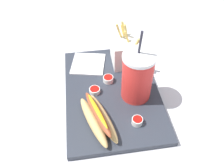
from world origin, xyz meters
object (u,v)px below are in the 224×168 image
ketchup_cup_3 (108,79)px  napkin_stack (88,64)px  ketchup_cup_1 (137,121)px  ketchup_cup_2 (95,90)px  fries_basket (124,51)px  hot_dog_1 (98,118)px  soda_cup (137,76)px

ketchup_cup_3 → napkin_stack: 0.11m
ketchup_cup_1 → ketchup_cup_3: bearing=18.1°
ketchup_cup_2 → napkin_stack: 0.14m
fries_basket → napkin_stack: bearing=88.4°
fries_basket → hot_dog_1: fries_basket is taller
napkin_stack → fries_basket: bearing=-91.6°
fries_basket → napkin_stack: (0.00, 0.13, -0.05)m
fries_basket → ketchup_cup_1: size_ratio=4.81×
fries_basket → hot_dog_1: 0.29m
fries_basket → ketchup_cup_2: (-0.14, 0.12, -0.04)m
soda_cup → hot_dog_1: (-0.09, 0.13, -0.06)m
hot_dog_1 → napkin_stack: size_ratio=1.68×
hot_dog_1 → ketchup_cup_1: 0.11m
napkin_stack → soda_cup: bearing=-140.5°
soda_cup → ketchup_cup_3: size_ratio=6.84×
fries_basket → napkin_stack: size_ratio=1.33×
hot_dog_1 → ketchup_cup_2: (0.12, -0.00, -0.01)m
ketchup_cup_1 → napkin_stack: ketchup_cup_1 is taller
hot_dog_1 → napkin_stack: 0.26m
hot_dog_1 → napkin_stack: hot_dog_1 is taller
soda_cup → napkin_stack: size_ratio=2.07×
hot_dog_1 → ketchup_cup_3: size_ratio=5.53×
fries_basket → ketchup_cup_3: bearing=142.2°
fries_basket → soda_cup: bearing=-177.6°
ketchup_cup_1 → hot_dog_1: bearing=81.1°
fries_basket → ketchup_cup_2: bearing=138.0°
ketchup_cup_2 → ketchup_cup_1: bearing=-141.6°
ketchup_cup_1 → ketchup_cup_3: 0.19m
ketchup_cup_1 → napkin_stack: 0.30m
soda_cup → ketchup_cup_1: 0.13m
ketchup_cup_1 → ketchup_cup_2: ketchup_cup_1 is taller
fries_basket → hot_dog_1: (-0.26, 0.12, -0.02)m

